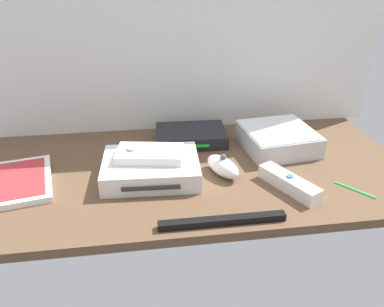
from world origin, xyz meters
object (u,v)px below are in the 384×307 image
object	(u,v)px
remote_nunchuk	(223,166)
sensor_bar	(223,221)
game_console	(151,168)
game_case	(18,182)
remote_classic_pad	(150,154)
network_router	(191,136)
mini_computer	(278,139)
remote_wand	(289,183)
stylus_pen	(355,189)

from	to	relation	value
remote_nunchuk	sensor_bar	distance (cm)	18.14
game_console	game_case	xyz separation A→B (cm)	(-28.66, 0.60, -1.44)
remote_nunchuk	remote_classic_pad	size ratio (longest dim) A/B	0.70
network_router	remote_classic_pad	size ratio (longest dim) A/B	1.19
sensor_bar	mini_computer	bearing A→B (deg)	54.52
network_router	remote_wand	distance (cm)	30.99
network_router	game_case	bearing A→B (deg)	-156.17
game_console	remote_classic_pad	world-z (taller)	remote_classic_pad
game_case	network_router	distance (cm)	42.90
remote_wand	remote_classic_pad	world-z (taller)	remote_classic_pad
stylus_pen	sensor_bar	bearing A→B (deg)	-166.55
game_console	remote_classic_pad	distance (cm)	3.27
game_console	mini_computer	distance (cm)	34.00
game_console	stylus_pen	xyz separation A→B (cm)	(42.34, -11.68, -1.85)
mini_computer	remote_wand	distance (cm)	19.49
game_console	remote_classic_pad	xyz separation A→B (cm)	(-0.10, 0.65, 3.21)
mini_computer	remote_classic_pad	bearing A→B (deg)	-164.35
network_router	remote_nunchuk	world-z (taller)	remote_nunchuk
game_console	network_router	bearing A→B (deg)	58.51
game_console	network_router	size ratio (longest dim) A/B	1.18
game_console	network_router	distance (cm)	19.89
game_case	stylus_pen	world-z (taller)	game_case
mini_computer	game_case	size ratio (longest dim) A/B	0.88
mini_computer	stylus_pen	distance (cm)	23.71
game_console	remote_nunchuk	xyz separation A→B (cm)	(16.02, -1.19, -0.16)
remote_nunchuk	stylus_pen	xyz separation A→B (cm)	(26.32, -10.49, -1.69)
sensor_bar	stylus_pen	xyz separation A→B (cm)	(30.09, 7.20, -0.35)
remote_nunchuk	stylus_pen	distance (cm)	28.39
game_console	stylus_pen	distance (cm)	43.96
remote_wand	sensor_bar	xyz separation A→B (cm)	(-16.32, -9.63, -0.81)
game_case	sensor_bar	size ratio (longest dim) A/B	0.89
game_console	remote_nunchuk	size ratio (longest dim) A/B	1.99
game_case	remote_nunchuk	world-z (taller)	remote_nunchuk
mini_computer	stylus_pen	xyz separation A→B (cm)	(9.78, -21.48, -2.29)
network_router	remote_wand	bearing A→B (deg)	-53.73
mini_computer	remote_wand	bearing A→B (deg)	-101.82
remote_wand	stylus_pen	bearing A→B (deg)	-36.89
game_console	network_router	xyz separation A→B (cm)	(11.21, 16.42, -0.50)
game_console	remote_nunchuk	distance (cm)	16.07
mini_computer	game_case	bearing A→B (deg)	-171.46
mini_computer	stylus_pen	world-z (taller)	mini_computer
network_router	sensor_bar	bearing A→B (deg)	-86.13
game_console	stylus_pen	size ratio (longest dim) A/B	2.42
game_case	network_router	world-z (taller)	network_router
remote_classic_pad	game_case	bearing A→B (deg)	-170.28
mini_computer	remote_classic_pad	distance (cm)	34.03
remote_nunchuk	mini_computer	bearing A→B (deg)	7.81
sensor_bar	remote_wand	bearing A→B (deg)	30.37
network_router	remote_classic_pad	xyz separation A→B (cm)	(-11.31, -15.77, 3.71)
game_case	network_router	xyz separation A→B (cm)	(39.87, 15.82, 0.94)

